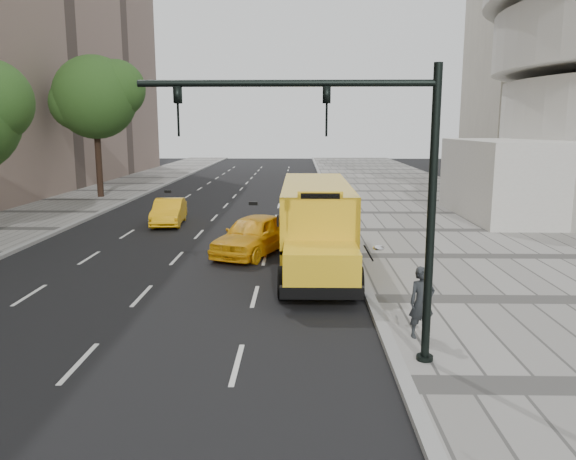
{
  "coord_description": "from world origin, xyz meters",
  "views": [
    {
      "loc": [
        3.86,
        -21.56,
        5.16
      ],
      "look_at": [
        3.5,
        -4.0,
        1.9
      ],
      "focal_mm": 35.0,
      "sensor_mm": 36.0,
      "label": 1
    }
  ],
  "objects_px": {
    "taxi_far": "(169,212)",
    "traffic_signal": "(364,179)",
    "taxi_near": "(254,235)",
    "tree_c": "(96,97)",
    "pedestrian": "(422,302)",
    "school_bus": "(316,216)"
  },
  "relations": [
    {
      "from": "taxi_far",
      "to": "traffic_signal",
      "type": "bearing_deg",
      "value": -70.0
    },
    {
      "from": "taxi_far",
      "to": "traffic_signal",
      "type": "distance_m",
      "value": 19.84
    },
    {
      "from": "taxi_near",
      "to": "tree_c",
      "type": "bearing_deg",
      "value": 147.16
    },
    {
      "from": "tree_c",
      "to": "traffic_signal",
      "type": "relative_size",
      "value": 1.57
    },
    {
      "from": "pedestrian",
      "to": "school_bus",
      "type": "bearing_deg",
      "value": 94.51
    },
    {
      "from": "traffic_signal",
      "to": "taxi_near",
      "type": "bearing_deg",
      "value": 106.45
    },
    {
      "from": "school_bus",
      "to": "pedestrian",
      "type": "relative_size",
      "value": 6.67
    },
    {
      "from": "taxi_near",
      "to": "taxi_far",
      "type": "xyz_separation_m",
      "value": [
        -5.07,
        6.91,
        -0.13
      ]
    },
    {
      "from": "school_bus",
      "to": "taxi_near",
      "type": "xyz_separation_m",
      "value": [
        -2.5,
        1.08,
        -0.95
      ]
    },
    {
      "from": "taxi_far",
      "to": "pedestrian",
      "type": "distance_m",
      "value": 19.11
    },
    {
      "from": "tree_c",
      "to": "pedestrian",
      "type": "height_order",
      "value": "tree_c"
    },
    {
      "from": "school_bus",
      "to": "traffic_signal",
      "type": "height_order",
      "value": "traffic_signal"
    },
    {
      "from": "taxi_far",
      "to": "pedestrian",
      "type": "bearing_deg",
      "value": -63.92
    },
    {
      "from": "school_bus",
      "to": "taxi_near",
      "type": "distance_m",
      "value": 2.88
    },
    {
      "from": "school_bus",
      "to": "traffic_signal",
      "type": "bearing_deg",
      "value": -85.93
    },
    {
      "from": "school_bus",
      "to": "pedestrian",
      "type": "height_order",
      "value": "school_bus"
    },
    {
      "from": "pedestrian",
      "to": "taxi_near",
      "type": "bearing_deg",
      "value": 106.09
    },
    {
      "from": "tree_c",
      "to": "pedestrian",
      "type": "relative_size",
      "value": 5.79
    },
    {
      "from": "taxi_far",
      "to": "traffic_signal",
      "type": "height_order",
      "value": "traffic_signal"
    },
    {
      "from": "tree_c",
      "to": "taxi_far",
      "type": "height_order",
      "value": "tree_c"
    },
    {
      "from": "school_bus",
      "to": "taxi_near",
      "type": "bearing_deg",
      "value": 156.7
    },
    {
      "from": "school_bus",
      "to": "taxi_far",
      "type": "relative_size",
      "value": 2.78
    }
  ]
}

